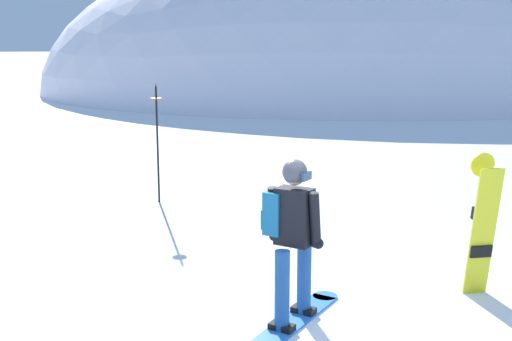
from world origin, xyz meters
TOP-DOWN VIEW (x-y plane):
  - ground_plane at (0.00, 0.00)m, footprint 300.00×300.00m
  - ridge_peak_main at (10.36, 31.33)m, footprint 35.04×31.54m
  - snowboarder_main at (-0.23, 0.12)m, footprint 1.30×1.46m
  - spare_snowboard at (2.03, 0.46)m, footprint 0.28×0.27m
  - piste_marker_near at (-1.44, 5.45)m, footprint 0.20×0.20m

SIDE VIEW (x-z plane):
  - ground_plane at x=0.00m, z-range 0.00..0.00m
  - ridge_peak_main at x=10.36m, z-range -8.57..8.57m
  - spare_snowboard at x=2.03m, z-range 0.01..1.66m
  - snowboarder_main at x=-0.23m, z-range 0.06..1.78m
  - piste_marker_near at x=-1.44m, z-range 0.14..2.26m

